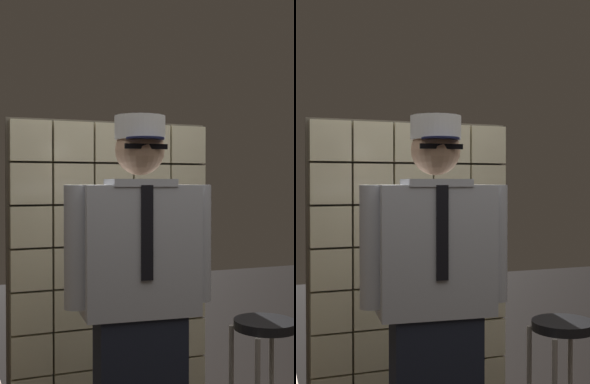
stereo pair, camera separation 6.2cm
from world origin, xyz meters
The scene contains 3 objects.
glass_block_wall centered at (0.00, 1.37, 0.96)m, with size 1.40×0.10×1.95m.
standing_person centered at (-0.20, 0.30, 0.96)m, with size 0.73×0.33×1.83m.
bar_stool centered at (0.56, 0.37, 0.57)m, with size 0.34×0.34×0.77m.
Camera 1 is at (-1.08, -2.08, 1.52)m, focal length 49.72 mm.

